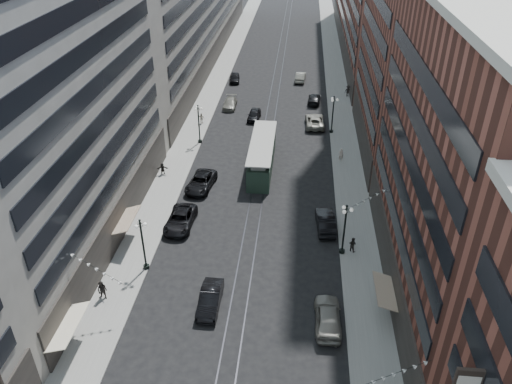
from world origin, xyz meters
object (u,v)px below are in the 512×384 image
(lamppost_se_far, at_px, (345,228))
(pedestrian_9, at_px, (348,91))
(lamppost_se_mid, at_px, (333,113))
(pedestrian_8, at_px, (341,155))
(streetcar, at_px, (262,156))
(car_13, at_px, (254,115))
(car_5, at_px, (210,299))
(pedestrian_5, at_px, (163,169))
(car_12, at_px, (314,99))
(pedestrian_2, at_px, (102,290))
(lamppost_sw_far, at_px, (143,243))
(car_14, at_px, (301,77))
(car_7, at_px, (201,182))
(car_4, at_px, (328,316))
(car_2, at_px, (180,220))
(car_8, at_px, (230,103))
(pedestrian_6, at_px, (202,118))
(pedestrian_7, at_px, (352,244))
(car_11, at_px, (315,121))
(car_10, at_px, (326,221))
(lamppost_sw_mid, at_px, (199,123))
(car_9, at_px, (235,78))

(lamppost_se_far, distance_m, pedestrian_9, 43.05)
(lamppost_se_mid, xyz_separation_m, pedestrian_8, (0.86, -8.69, -2.09))
(streetcar, distance_m, car_13, 15.42)
(car_5, bearing_deg, lamppost_se_mid, 72.53)
(lamppost_se_mid, xyz_separation_m, streetcar, (-9.20, -11.24, -1.43))
(lamppost_se_mid, relative_size, pedestrian_5, 3.67)
(car_13, bearing_deg, car_12, 43.25)
(pedestrian_2, xyz_separation_m, pedestrian_9, (24.22, 51.22, 0.03))
(lamppost_sw_far, distance_m, car_14, 56.10)
(pedestrian_2, height_order, car_7, pedestrian_2)
(car_4, relative_size, car_13, 1.19)
(lamppost_se_far, distance_m, streetcar, 19.17)
(lamppost_sw_far, distance_m, lamppost_se_mid, 36.91)
(car_2, xyz_separation_m, car_4, (15.02, -12.58, 0.09))
(car_4, height_order, car_8, car_4)
(car_2, height_order, pedestrian_5, pedestrian_5)
(lamppost_se_far, relative_size, pedestrian_6, 3.43)
(lamppost_se_mid, height_order, pedestrian_7, lamppost_se_mid)
(car_11, height_order, pedestrian_9, pedestrian_9)
(car_5, relative_size, pedestrian_7, 3.09)
(car_7, bearing_deg, car_14, 81.40)
(lamppost_se_far, distance_m, car_8, 39.88)
(lamppost_sw_far, xyz_separation_m, car_8, (2.40, 40.45, -2.38))
(lamppost_se_mid, relative_size, car_8, 1.12)
(car_14, bearing_deg, pedestrian_5, 70.53)
(car_10, bearing_deg, lamppost_sw_mid, -52.41)
(car_5, xyz_separation_m, car_12, (9.19, 47.98, -0.10))
(car_11, height_order, pedestrian_5, pedestrian_5)
(lamppost_sw_mid, bearing_deg, streetcar, -34.14)
(car_12, bearing_deg, car_7, 68.88)
(car_12, height_order, pedestrian_6, pedestrian_6)
(lamppost_se_mid, height_order, car_8, lamppost_se_mid)
(car_7, xyz_separation_m, car_10, (14.49, -6.88, 0.04))
(car_11, bearing_deg, car_4, 88.94)
(pedestrian_2, bearing_deg, streetcar, 70.25)
(lamppost_sw_mid, xyz_separation_m, pedestrian_9, (21.68, 19.88, -1.99))
(lamppost_se_far, xyz_separation_m, pedestrian_6, (-19.34, 29.44, -2.14))
(lamppost_sw_far, distance_m, car_4, 17.71)
(car_12, distance_m, pedestrian_6, 19.82)
(car_10, xyz_separation_m, pedestrian_8, (2.37, 15.16, 0.17))
(pedestrian_5, bearing_deg, lamppost_sw_far, -93.65)
(car_10, xyz_separation_m, car_11, (-0.89, 26.25, -0.03))
(lamppost_se_far, xyz_separation_m, car_10, (-1.51, 4.14, -2.26))
(car_11, bearing_deg, car_10, 89.86)
(car_13, xyz_separation_m, pedestrian_5, (-9.66, -18.28, 0.15))
(car_12, height_order, pedestrian_7, pedestrian_7)
(lamppost_sw_far, bearing_deg, lamppost_se_mid, 60.10)
(car_8, xyz_separation_m, pedestrian_6, (-3.34, -7.01, 0.24))
(lamppost_sw_far, relative_size, car_9, 1.26)
(car_5, bearing_deg, lamppost_sw_mid, 102.54)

